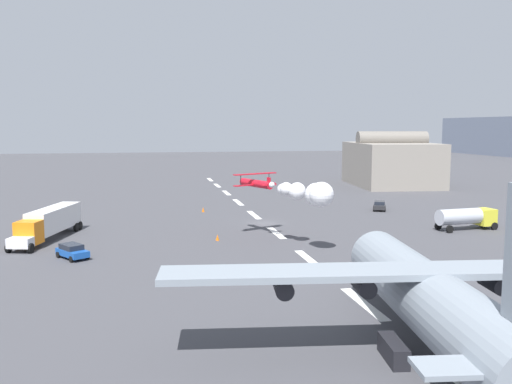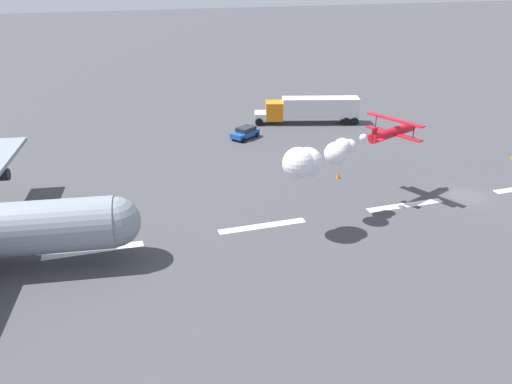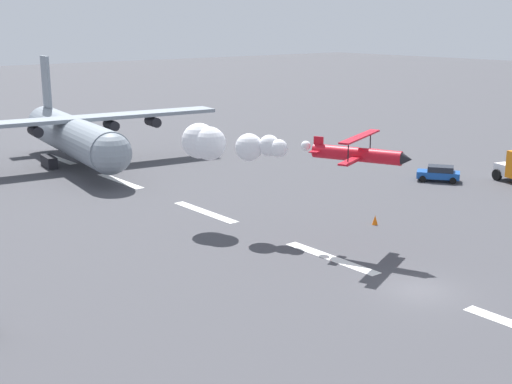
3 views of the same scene
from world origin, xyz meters
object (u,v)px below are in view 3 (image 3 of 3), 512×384
Objects in this scene: followme_car_yellow at (439,173)px; traffic_cone_far at (375,220)px; stunt_biplane_red at (236,145)px; cargo_transport_plane at (77,136)px.

traffic_cone_far is at bearing 110.14° from followme_car_yellow.
stunt_biplane_red reaches higher than followme_car_yellow.
followme_car_yellow is at bearing -89.99° from stunt_biplane_red.
stunt_biplane_red is (-28.05, 0.43, 3.02)m from cargo_transport_plane.
cargo_transport_plane is 35.13m from traffic_cone_far.
cargo_transport_plane is 7.52× the size of followme_car_yellow.
stunt_biplane_red is 3.79× the size of followme_car_yellow.
followme_car_yellow is 17.14m from traffic_cone_far.
stunt_biplane_red reaches higher than traffic_cone_far.
followme_car_yellow is at bearing -69.86° from traffic_cone_far.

